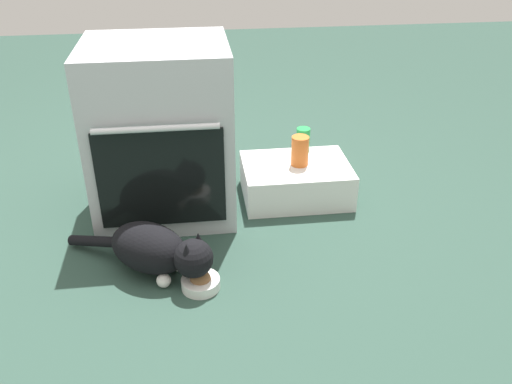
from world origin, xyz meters
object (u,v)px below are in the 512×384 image
at_px(cat, 157,250).
at_px(soda_can, 303,140).
at_px(food_bowl, 201,282).
at_px(sauce_jar, 300,151).
at_px(oven, 161,132).
at_px(pantry_cabinet, 296,180).

bearing_deg(cat, soda_can, 76.98).
xyz_separation_m(food_bowl, sauce_jar, (0.49, 0.63, 0.21)).
relative_size(oven, food_bowl, 5.29).
distance_m(food_bowl, cat, 0.21).
height_order(oven, pantry_cabinet, oven).
distance_m(oven, pantry_cabinet, 0.67).
relative_size(food_bowl, cat, 0.24).
relative_size(pantry_cabinet, soda_can, 4.14).
height_order(sauce_jar, soda_can, sauce_jar).
bearing_deg(oven, food_bowl, -77.78).
xyz_separation_m(cat, soda_can, (0.69, 0.67, 0.12)).
distance_m(oven, food_bowl, 0.71).
bearing_deg(cat, oven, 119.97).
relative_size(pantry_cabinet, sauce_jar, 3.55).
bearing_deg(oven, sauce_jar, 2.38).
bearing_deg(sauce_jar, pantry_cabinet, 163.77).
relative_size(oven, sauce_jar, 5.42).
xyz_separation_m(oven, pantry_cabinet, (0.61, 0.03, -0.29)).
bearing_deg(oven, pantry_cabinet, 2.79).
xyz_separation_m(pantry_cabinet, cat, (-0.63, -0.53, 0.03)).
relative_size(food_bowl, sauce_jar, 1.03).
relative_size(cat, sauce_jar, 4.19).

